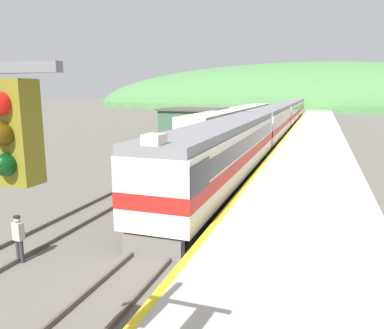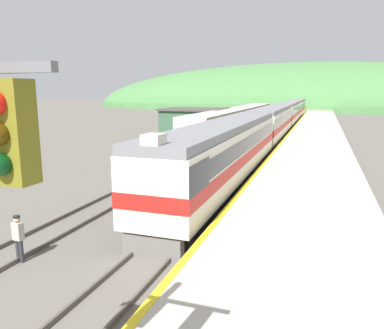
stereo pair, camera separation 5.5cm
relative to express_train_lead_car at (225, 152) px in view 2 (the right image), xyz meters
name	(u,v)px [view 2 (the right image)]	position (x,y,z in m)	size (l,w,h in m)	color
track_main	(290,123)	(0.00, 47.82, -2.08)	(1.52, 180.00, 0.16)	#4C443D
track_siding	(263,122)	(-4.86, 47.82, -2.08)	(1.52, 180.00, 0.16)	#4C443D
platform	(316,134)	(4.75, 27.82, -1.72)	(6.20, 140.00, 0.89)	#BCB5A5
distant_hills	(306,108)	(0.00, 115.89, -2.16)	(157.78, 71.00, 30.72)	#477A42
station_shed	(194,123)	(-9.42, 22.15, -0.30)	(7.43, 6.51, 3.68)	#385B42
express_train_lead_car	(225,152)	(0.00, 0.00, 0.00)	(2.87, 21.30, 4.30)	black
carriage_second	(272,123)	(0.00, 21.54, -0.01)	(2.86, 19.54, 3.94)	black
carriage_third	(288,113)	(0.00, 41.95, -0.01)	(2.86, 19.54, 3.94)	black
carriage_fourth	(296,108)	(0.00, 62.37, -0.01)	(2.86, 19.54, 3.94)	black
siding_train	(238,122)	(-4.86, 26.41, -0.30)	(2.90, 38.00, 3.59)	black
track_worker	(18,236)	(-4.10, -12.04, -1.23)	(0.39, 0.27, 1.64)	#2D2D33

